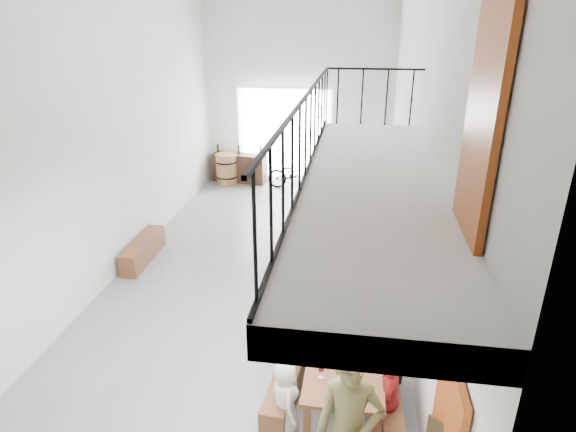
% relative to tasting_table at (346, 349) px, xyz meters
% --- Properties ---
extents(floor, '(12.00, 12.00, 0.00)m').
position_rel_tasting_table_xyz_m(floor, '(-1.80, 3.00, -0.71)').
color(floor, slate).
rests_on(floor, ground).
extents(room_walls, '(12.00, 12.00, 12.00)m').
position_rel_tasting_table_xyz_m(room_walls, '(-1.80, 3.00, 2.85)').
color(room_walls, white).
rests_on(room_walls, ground).
extents(gateway_portal, '(2.80, 0.08, 2.80)m').
position_rel_tasting_table_xyz_m(gateway_portal, '(-2.20, 8.94, 0.69)').
color(gateway_portal, white).
rests_on(gateway_portal, ground).
extents(right_wall_decor, '(0.07, 8.28, 5.07)m').
position_rel_tasting_table_xyz_m(right_wall_decor, '(0.90, 1.13, 1.04)').
color(right_wall_decor, '#A34416').
rests_on(right_wall_decor, ground).
extents(balcony, '(1.52, 5.62, 4.00)m').
position_rel_tasting_table_xyz_m(balcony, '(0.17, -0.13, 2.26)').
color(balcony, white).
rests_on(balcony, ground).
extents(tasting_table, '(0.94, 2.29, 0.79)m').
position_rel_tasting_table_xyz_m(tasting_table, '(0.00, 0.00, 0.00)').
color(tasting_table, brown).
rests_on(tasting_table, ground).
extents(bench_inner, '(0.49, 1.95, 0.44)m').
position_rel_tasting_table_xyz_m(bench_inner, '(-0.73, -0.05, -0.48)').
color(bench_inner, brown).
rests_on(bench_inner, ground).
extents(bench_wall, '(0.31, 1.90, 0.44)m').
position_rel_tasting_table_xyz_m(bench_wall, '(0.56, -0.09, -0.49)').
color(bench_wall, brown).
rests_on(bench_wall, ground).
extents(tableware, '(0.65, 1.58, 0.35)m').
position_rel_tasting_table_xyz_m(tableware, '(-0.01, 0.27, 0.23)').
color(tableware, black).
rests_on(tableware, tasting_table).
extents(side_bench, '(0.39, 1.62, 0.45)m').
position_rel_tasting_table_xyz_m(side_bench, '(-4.30, 3.26, -0.48)').
color(side_bench, brown).
rests_on(side_bench, ground).
extents(oak_barrel, '(0.63, 0.63, 0.93)m').
position_rel_tasting_table_xyz_m(oak_barrel, '(-3.90, 8.40, -0.24)').
color(oak_barrel, '#977044').
rests_on(oak_barrel, ground).
extents(serving_counter, '(1.69, 0.67, 0.87)m').
position_rel_tasting_table_xyz_m(serving_counter, '(-3.55, 8.65, -0.27)').
color(serving_counter, '#3C2514').
rests_on(serving_counter, ground).
extents(counter_bottles, '(1.40, 0.17, 0.28)m').
position_rel_tasting_table_xyz_m(counter_bottles, '(-3.55, 8.65, 0.30)').
color(counter_bottles, black).
rests_on(counter_bottles, serving_counter).
extents(guest_left_a, '(0.50, 0.60, 1.07)m').
position_rel_tasting_table_xyz_m(guest_left_a, '(-0.68, -0.78, -0.17)').
color(guest_left_a, white).
rests_on(guest_left_a, ground).
extents(guest_left_b, '(0.33, 0.45, 1.13)m').
position_rel_tasting_table_xyz_m(guest_left_b, '(-0.75, -0.21, -0.14)').
color(guest_left_b, teal).
rests_on(guest_left_b, ground).
extents(guest_left_c, '(0.57, 0.65, 1.14)m').
position_rel_tasting_table_xyz_m(guest_left_c, '(-0.81, 0.30, -0.13)').
color(guest_left_c, white).
rests_on(guest_left_c, ground).
extents(guest_left_d, '(0.40, 0.69, 1.06)m').
position_rel_tasting_table_xyz_m(guest_left_d, '(-0.76, 0.99, -0.18)').
color(guest_left_d, teal).
rests_on(guest_left_d, ground).
extents(guest_right_a, '(0.43, 0.70, 1.10)m').
position_rel_tasting_table_xyz_m(guest_right_a, '(0.53, -0.62, -0.15)').
color(guest_right_a, '#A71C1D').
rests_on(guest_right_a, ground).
extents(guest_right_b, '(0.36, 1.03, 1.10)m').
position_rel_tasting_table_xyz_m(guest_right_b, '(0.62, 0.00, -0.16)').
color(guest_right_b, black).
rests_on(guest_right_b, ground).
extents(guest_right_c, '(0.32, 0.50, 1.02)m').
position_rel_tasting_table_xyz_m(guest_right_c, '(0.57, 0.77, -0.20)').
color(guest_right_c, white).
rests_on(guest_right_c, ground).
extents(host_standing, '(0.69, 0.47, 1.85)m').
position_rel_tasting_table_xyz_m(host_standing, '(0.07, -1.56, 0.22)').
color(host_standing, brown).
rests_on(host_standing, ground).
extents(potted_plant, '(0.44, 0.40, 0.43)m').
position_rel_tasting_table_xyz_m(potted_plant, '(0.65, 3.87, -0.49)').
color(potted_plant, '#1D4B1A').
rests_on(potted_plant, ground).
extents(bicycle_near, '(1.67, 0.62, 0.87)m').
position_rel_tasting_table_xyz_m(bicycle_near, '(-1.77, 8.24, -0.27)').
color(bicycle_near, black).
rests_on(bicycle_near, ground).
extents(bicycle_far, '(1.65, 0.97, 0.96)m').
position_rel_tasting_table_xyz_m(bicycle_far, '(-0.54, 8.07, -0.23)').
color(bicycle_far, black).
rests_on(bicycle_far, ground).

